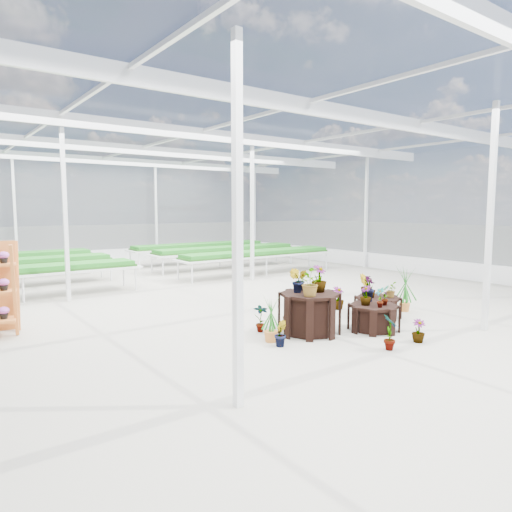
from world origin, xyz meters
TOP-DOWN VIEW (x-y plane):
  - ground_plane at (0.00, 0.00)m, footprint 24.00×24.00m
  - greenhouse_shell at (0.00, 0.00)m, footprint 18.00×24.00m
  - steel_frame at (0.00, 0.00)m, footprint 18.00×24.00m
  - nursery_benches at (0.00, 7.20)m, footprint 16.00×7.00m
  - plinth_tall at (-0.02, -2.08)m, footprint 1.24×1.24m
  - plinth_mid at (1.18, -2.68)m, footprint 1.10×1.10m
  - plinth_low at (2.18, -1.98)m, footprint 1.16×1.16m
  - nursery_plants at (0.96, -2.07)m, footprint 4.51×3.15m

SIDE VIEW (x-z plane):
  - ground_plane at x=0.00m, z-range 0.00..0.00m
  - plinth_low at x=2.18m, z-range 0.00..0.45m
  - plinth_mid at x=1.18m, z-range 0.00..0.52m
  - plinth_tall at x=-0.02m, z-range 0.00..0.81m
  - nursery_benches at x=0.00m, z-range 0.00..0.84m
  - nursery_plants at x=0.96m, z-range -0.07..1.26m
  - greenhouse_shell at x=0.00m, z-range 0.00..4.50m
  - steel_frame at x=0.00m, z-range 0.00..4.50m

